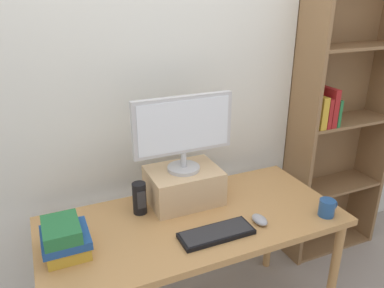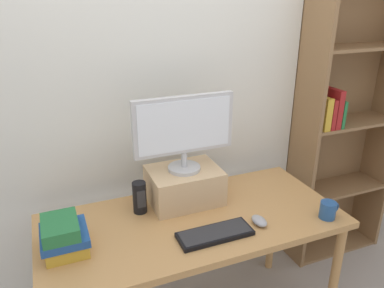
# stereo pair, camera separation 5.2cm
# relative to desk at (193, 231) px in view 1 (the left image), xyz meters

# --- Properties ---
(back_wall) EXTENTS (7.00, 0.08, 2.60)m
(back_wall) POSITION_rel_desk_xyz_m (0.00, 0.52, 0.61)
(back_wall) COLOR silver
(back_wall) RESTS_ON ground_plane
(desk) EXTENTS (1.54, 0.70, 0.77)m
(desk) POSITION_rel_desk_xyz_m (0.00, 0.00, 0.00)
(desk) COLOR #B7844C
(desk) RESTS_ON ground_plane
(bookshelf_unit) EXTENTS (0.74, 0.28, 2.02)m
(bookshelf_unit) POSITION_rel_desk_xyz_m (1.27, 0.37, 0.33)
(bookshelf_unit) COLOR olive
(bookshelf_unit) RESTS_ON ground_plane
(riser_box) EXTENTS (0.38, 0.29, 0.19)m
(riser_box) POSITION_rel_desk_xyz_m (0.03, 0.19, 0.17)
(riser_box) COLOR tan
(riser_box) RESTS_ON desk
(computer_monitor) EXTENTS (0.54, 0.18, 0.41)m
(computer_monitor) POSITION_rel_desk_xyz_m (0.03, 0.19, 0.50)
(computer_monitor) COLOR #B7B7BA
(computer_monitor) RESTS_ON riser_box
(keyboard) EXTENTS (0.36, 0.14, 0.02)m
(keyboard) POSITION_rel_desk_xyz_m (0.04, -0.18, 0.09)
(keyboard) COLOR black
(keyboard) RESTS_ON desk
(computer_mouse) EXTENTS (0.06, 0.10, 0.04)m
(computer_mouse) POSITION_rel_desk_xyz_m (0.29, -0.17, 0.10)
(computer_mouse) COLOR #99999E
(computer_mouse) RESTS_ON desk
(book_stack) EXTENTS (0.20, 0.23, 0.16)m
(book_stack) POSITION_rel_desk_xyz_m (-0.63, -0.02, 0.16)
(book_stack) COLOR gold
(book_stack) RESTS_ON desk
(coffee_mug) EXTENTS (0.11, 0.08, 0.09)m
(coffee_mug) POSITION_rel_desk_xyz_m (0.64, -0.25, 0.12)
(coffee_mug) COLOR #234C84
(coffee_mug) RESTS_ON desk
(desk_speaker) EXTENTS (0.07, 0.08, 0.17)m
(desk_speaker) POSITION_rel_desk_xyz_m (-0.23, 0.16, 0.17)
(desk_speaker) COLOR black
(desk_speaker) RESTS_ON desk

